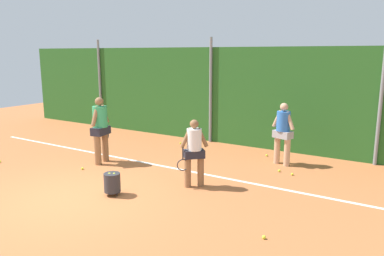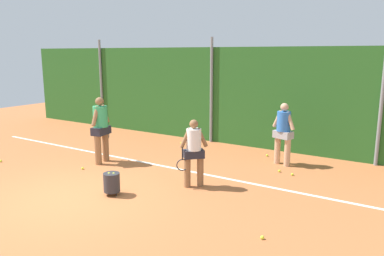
{
  "view_description": "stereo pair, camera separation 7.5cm",
  "coord_description": "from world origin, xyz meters",
  "px_view_note": "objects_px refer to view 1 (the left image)",
  "views": [
    {
      "loc": [
        6.27,
        -5.09,
        3.09
      ],
      "look_at": [
        1.2,
        3.07,
        1.15
      ],
      "focal_mm": 35.08,
      "sensor_mm": 36.0,
      "label": 1
    },
    {
      "loc": [
        6.33,
        -5.05,
        3.09
      ],
      "look_at": [
        1.2,
        3.07,
        1.15
      ],
      "focal_mm": 35.08,
      "sensor_mm": 36.0,
      "label": 2
    }
  ],
  "objects_px": {
    "tennis_ball_1": "(82,169)",
    "tennis_ball_2": "(264,237)",
    "player_foreground_near": "(194,150)",
    "tennis_ball_0": "(98,145)",
    "player_midcourt": "(101,127)",
    "tennis_ball_7": "(279,171)",
    "tennis_ball_3": "(292,174)",
    "tennis_ball_4": "(267,155)",
    "tennis_ball_6": "(180,143)",
    "player_backcourt_far": "(283,130)",
    "tennis_ball_8": "(0,161)",
    "tennis_ball_5": "(95,133)",
    "ball_hopper": "(112,182)"
  },
  "relations": [
    {
      "from": "player_backcourt_far",
      "to": "ball_hopper",
      "type": "distance_m",
      "value": 4.91
    },
    {
      "from": "tennis_ball_7",
      "to": "tennis_ball_8",
      "type": "relative_size",
      "value": 1.0
    },
    {
      "from": "tennis_ball_1",
      "to": "tennis_ball_3",
      "type": "distance_m",
      "value": 5.54
    },
    {
      "from": "tennis_ball_4",
      "to": "tennis_ball_8",
      "type": "relative_size",
      "value": 1.0
    },
    {
      "from": "player_foreground_near",
      "to": "tennis_ball_8",
      "type": "height_order",
      "value": "player_foreground_near"
    },
    {
      "from": "player_midcourt",
      "to": "tennis_ball_6",
      "type": "bearing_deg",
      "value": -23.04
    },
    {
      "from": "player_foreground_near",
      "to": "tennis_ball_3",
      "type": "xyz_separation_m",
      "value": [
        1.72,
        2.02,
        -0.86
      ]
    },
    {
      "from": "tennis_ball_3",
      "to": "tennis_ball_8",
      "type": "bearing_deg",
      "value": -156.21
    },
    {
      "from": "player_backcourt_far",
      "to": "tennis_ball_6",
      "type": "distance_m",
      "value": 3.89
    },
    {
      "from": "tennis_ball_8",
      "to": "tennis_ball_1",
      "type": "bearing_deg",
      "value": 17.16
    },
    {
      "from": "player_midcourt",
      "to": "tennis_ball_7",
      "type": "xyz_separation_m",
      "value": [
        4.59,
        1.85,
        -1.02
      ]
    },
    {
      "from": "tennis_ball_6",
      "to": "tennis_ball_8",
      "type": "xyz_separation_m",
      "value": [
        -3.18,
        -4.57,
        0.0
      ]
    },
    {
      "from": "tennis_ball_0",
      "to": "tennis_ball_5",
      "type": "distance_m",
      "value": 1.98
    },
    {
      "from": "tennis_ball_3",
      "to": "tennis_ball_6",
      "type": "relative_size",
      "value": 1.0
    },
    {
      "from": "tennis_ball_7",
      "to": "tennis_ball_4",
      "type": "bearing_deg",
      "value": 123.2
    },
    {
      "from": "tennis_ball_7",
      "to": "player_foreground_near",
      "type": "bearing_deg",
      "value": -122.36
    },
    {
      "from": "tennis_ball_1",
      "to": "tennis_ball_2",
      "type": "bearing_deg",
      "value": -10.69
    },
    {
      "from": "tennis_ball_5",
      "to": "tennis_ball_6",
      "type": "relative_size",
      "value": 1.0
    },
    {
      "from": "player_midcourt",
      "to": "ball_hopper",
      "type": "distance_m",
      "value": 2.72
    },
    {
      "from": "tennis_ball_0",
      "to": "tennis_ball_4",
      "type": "height_order",
      "value": "same"
    },
    {
      "from": "player_foreground_near",
      "to": "tennis_ball_0",
      "type": "xyz_separation_m",
      "value": [
        -4.76,
        1.57,
        -0.86
      ]
    },
    {
      "from": "player_backcourt_far",
      "to": "ball_hopper",
      "type": "relative_size",
      "value": 3.39
    },
    {
      "from": "tennis_ball_3",
      "to": "tennis_ball_1",
      "type": "bearing_deg",
      "value": -153.04
    },
    {
      "from": "player_midcourt",
      "to": "tennis_ball_2",
      "type": "relative_size",
      "value": 28.48
    },
    {
      "from": "tennis_ball_2",
      "to": "tennis_ball_5",
      "type": "xyz_separation_m",
      "value": [
        -8.59,
        4.42,
        0.0
      ]
    },
    {
      "from": "player_foreground_near",
      "to": "tennis_ball_5",
      "type": "height_order",
      "value": "player_foreground_near"
    },
    {
      "from": "player_foreground_near",
      "to": "tennis_ball_0",
      "type": "bearing_deg",
      "value": -62.31
    },
    {
      "from": "player_midcourt",
      "to": "tennis_ball_8",
      "type": "relative_size",
      "value": 28.48
    },
    {
      "from": "tennis_ball_0",
      "to": "tennis_ball_7",
      "type": "distance_m",
      "value": 6.13
    },
    {
      "from": "tennis_ball_0",
      "to": "tennis_ball_5",
      "type": "xyz_separation_m",
      "value": [
        -1.49,
        1.3,
        0.0
      ]
    },
    {
      "from": "player_backcourt_far",
      "to": "tennis_ball_0",
      "type": "distance_m",
      "value": 6.13
    },
    {
      "from": "tennis_ball_1",
      "to": "tennis_ball_6",
      "type": "relative_size",
      "value": 1.0
    },
    {
      "from": "ball_hopper",
      "to": "tennis_ball_8",
      "type": "distance_m",
      "value": 4.52
    },
    {
      "from": "player_foreground_near",
      "to": "tennis_ball_1",
      "type": "xyz_separation_m",
      "value": [
        -3.22,
        -0.49,
        -0.86
      ]
    },
    {
      "from": "tennis_ball_5",
      "to": "tennis_ball_4",
      "type": "bearing_deg",
      "value": 4.35
    },
    {
      "from": "tennis_ball_4",
      "to": "player_backcourt_far",
      "type": "bearing_deg",
      "value": -41.5
    },
    {
      "from": "tennis_ball_4",
      "to": "tennis_ball_6",
      "type": "distance_m",
      "value": 3.08
    },
    {
      "from": "tennis_ball_3",
      "to": "tennis_ball_4",
      "type": "bearing_deg",
      "value": 131.41
    },
    {
      "from": "player_foreground_near",
      "to": "tennis_ball_7",
      "type": "xyz_separation_m",
      "value": [
        1.34,
        2.12,
        -0.86
      ]
    },
    {
      "from": "player_midcourt",
      "to": "tennis_ball_1",
      "type": "relative_size",
      "value": 28.48
    },
    {
      "from": "player_foreground_near",
      "to": "tennis_ball_8",
      "type": "xyz_separation_m",
      "value": [
        -5.75,
        -1.27,
        -0.86
      ]
    },
    {
      "from": "player_foreground_near",
      "to": "ball_hopper",
      "type": "relative_size",
      "value": 3.11
    },
    {
      "from": "tennis_ball_0",
      "to": "tennis_ball_6",
      "type": "height_order",
      "value": "same"
    },
    {
      "from": "tennis_ball_1",
      "to": "tennis_ball_3",
      "type": "xyz_separation_m",
      "value": [
        4.94,
        2.51,
        0.0
      ]
    },
    {
      "from": "player_foreground_near",
      "to": "tennis_ball_1",
      "type": "height_order",
      "value": "player_foreground_near"
    },
    {
      "from": "tennis_ball_1",
      "to": "tennis_ball_4",
      "type": "distance_m",
      "value": 5.38
    },
    {
      "from": "player_backcourt_far",
      "to": "tennis_ball_7",
      "type": "xyz_separation_m",
      "value": [
        0.18,
        -0.69,
        -0.95
      ]
    },
    {
      "from": "tennis_ball_1",
      "to": "tennis_ball_6",
      "type": "bearing_deg",
      "value": 80.31
    },
    {
      "from": "player_foreground_near",
      "to": "tennis_ball_0",
      "type": "distance_m",
      "value": 5.09
    },
    {
      "from": "player_midcourt",
      "to": "tennis_ball_7",
      "type": "relative_size",
      "value": 28.48
    }
  ]
}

